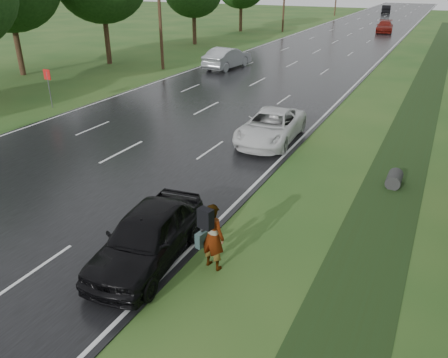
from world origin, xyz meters
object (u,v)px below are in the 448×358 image
silver_sedan (227,58)px  white_pickup (271,126)px  road_sign (48,81)px  dark_sedan (147,236)px  pedestrian (212,235)px

silver_sedan → white_pickup: bearing=128.2°
road_sign → dark_sedan: 17.78m
silver_sedan → dark_sedan: bearing=117.1°
pedestrian → dark_sedan: (-1.71, -0.56, -0.19)m
road_sign → dark_sedan: road_sign is taller
road_sign → silver_sedan: size_ratio=0.44×
dark_sedan → silver_sedan: silver_sedan is taller
white_pickup → dark_sedan: dark_sedan is taller
road_sign → silver_sedan: 16.24m
pedestrian → silver_sedan: bearing=-53.7°
dark_sedan → silver_sedan: size_ratio=0.87×
pedestrian → road_sign: bearing=-20.1°
road_sign → pedestrian: bearing=-30.9°
white_pickup → road_sign: bearing=178.5°
dark_sedan → silver_sedan: 27.95m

